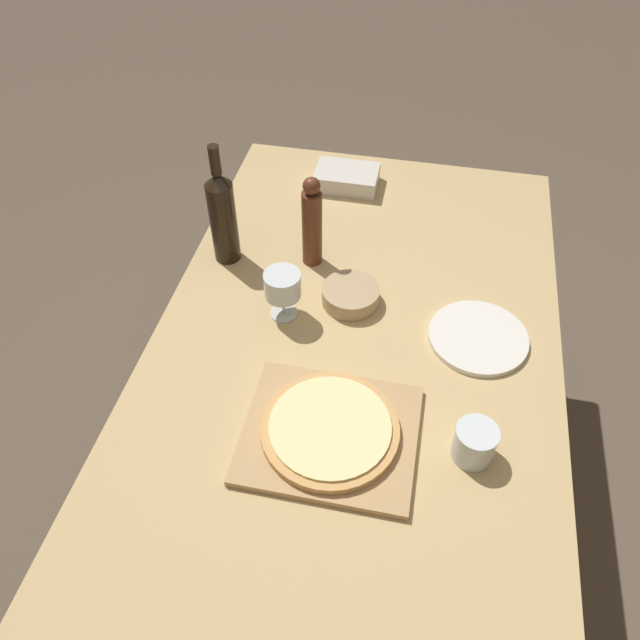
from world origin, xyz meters
TOP-DOWN VIEW (x-y plane):
  - ground_plane at (0.00, 0.00)m, footprint 12.00×12.00m
  - dining_table at (0.00, 0.00)m, footprint 0.96×1.70m
  - cutting_board at (-0.01, -0.23)m, footprint 0.36×0.31m
  - pizza at (-0.01, -0.23)m, footprint 0.29×0.29m
  - wine_bottle at (-0.39, 0.28)m, footprint 0.07×0.07m
  - pepper_mill at (-0.16, 0.31)m, footprint 0.05×0.05m
  - wine_glass at (-0.19, 0.10)m, footprint 0.09×0.09m
  - small_bowl at (-0.03, 0.18)m, footprint 0.14×0.14m
  - drinking_tumbler at (0.28, -0.21)m, footprint 0.09×0.09m
  - dinner_plate at (0.29, 0.11)m, footprint 0.24×0.24m
  - food_container at (-0.13, 0.67)m, footprint 0.19×0.13m

SIDE VIEW (x-z plane):
  - ground_plane at x=0.00m, z-range 0.00..0.00m
  - dining_table at x=0.00m, z-range 0.30..1.07m
  - dinner_plate at x=0.29m, z-range 0.77..0.78m
  - cutting_board at x=-0.01m, z-range 0.77..0.79m
  - small_bowl at x=-0.03m, z-range 0.77..0.81m
  - food_container at x=-0.13m, z-range 0.77..0.82m
  - pizza at x=-0.01m, z-range 0.79..0.81m
  - drinking_tumbler at x=0.28m, z-range 0.77..0.85m
  - wine_glass at x=-0.19m, z-range 0.80..0.93m
  - pepper_mill at x=-0.16m, z-range 0.76..1.02m
  - wine_bottle at x=-0.39m, z-range 0.74..1.08m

